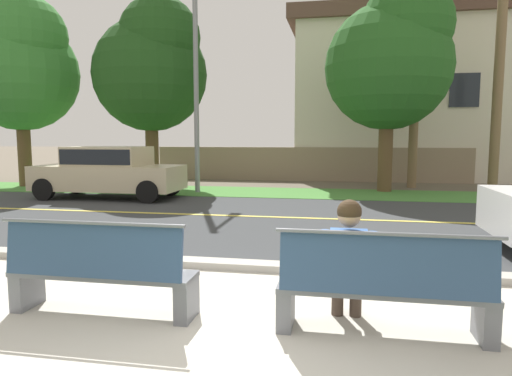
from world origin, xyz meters
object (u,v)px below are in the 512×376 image
at_px(car_beige_far, 109,170).
at_px(seated_person_blue, 348,259).
at_px(bench_left, 100,272).
at_px(bench_right, 383,289).
at_px(shade_tree_far_left, 21,65).
at_px(shade_tree_centre, 393,57).
at_px(shade_tree_left, 153,66).
at_px(streetlamp, 197,58).

bearing_deg(car_beige_far, seated_person_blue, -50.14).
xyz_separation_m(bench_left, bench_right, (2.77, 0.00, 0.00)).
xyz_separation_m(shade_tree_far_left, shade_tree_centre, (12.99, 0.68, -0.01)).
distance_m(bench_right, shade_tree_left, 14.05).
distance_m(bench_left, shade_tree_far_left, 14.67).
height_order(car_beige_far, streetlamp, streetlamp).
height_order(bench_right, shade_tree_left, shade_tree_left).
relative_size(bench_right, shade_tree_left, 0.29).
bearing_deg(bench_right, shade_tree_centre, 84.09).
xyz_separation_m(car_beige_far, shade_tree_far_left, (-4.59, 2.44, 3.55)).
relative_size(bench_right, seated_person_blue, 1.53).
xyz_separation_m(shade_tree_left, shade_tree_centre, (8.24, 0.02, 0.05)).
relative_size(car_beige_far, shade_tree_far_left, 0.63).
bearing_deg(shade_tree_left, bench_left, -69.60).
xyz_separation_m(bench_left, car_beige_far, (-4.44, 8.42, 0.39)).
bearing_deg(shade_tree_centre, bench_right, -95.91).
xyz_separation_m(bench_right, car_beige_far, (-7.20, 8.42, 0.39)).
bearing_deg(car_beige_far, streetlamp, 42.38).
relative_size(car_beige_far, shade_tree_left, 0.64).
relative_size(seated_person_blue, shade_tree_left, 0.19).
height_order(bench_left, streetlamp, streetlamp).
distance_m(seated_person_blue, shade_tree_centre, 12.06).
height_order(bench_left, shade_tree_left, shade_tree_left).
relative_size(bench_left, shade_tree_far_left, 0.28).
bearing_deg(shade_tree_far_left, streetlamp, -3.84).
bearing_deg(car_beige_far, shade_tree_far_left, 152.02).
xyz_separation_m(bench_left, shade_tree_centre, (3.96, 11.54, 3.94)).
relative_size(car_beige_far, shade_tree_centre, 0.64).
xyz_separation_m(car_beige_far, shade_tree_centre, (8.40, 3.12, 3.54)).
relative_size(bench_left, seated_person_blue, 1.53).
bearing_deg(shade_tree_centre, shade_tree_far_left, -177.01).
height_order(streetlamp, shade_tree_centre, streetlamp).
bearing_deg(car_beige_far, bench_left, -62.22).
bearing_deg(seated_person_blue, shade_tree_far_left, 137.04).
distance_m(streetlamp, shade_tree_centre, 6.32).
height_order(bench_right, shade_tree_centre, shade_tree_centre).
xyz_separation_m(bench_left, shade_tree_left, (-4.28, 11.52, 3.88)).
bearing_deg(bench_right, seated_person_blue, 151.28).
bearing_deg(streetlamp, shade_tree_left, 151.25).
bearing_deg(bench_left, shade_tree_centre, 71.06).
bearing_deg(streetlamp, shade_tree_far_left, 176.16).
distance_m(shade_tree_far_left, shade_tree_left, 4.79).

